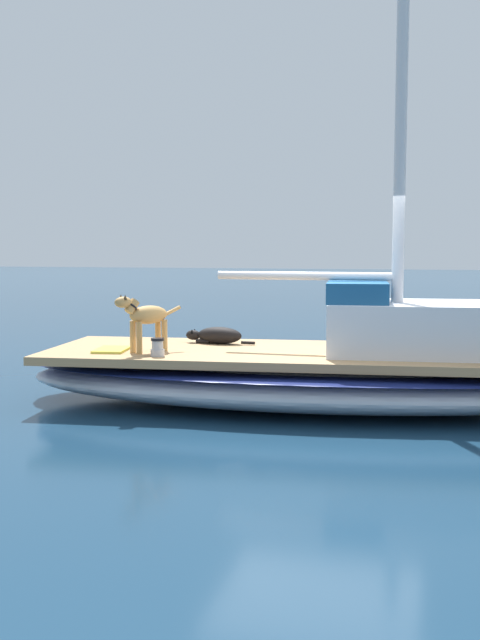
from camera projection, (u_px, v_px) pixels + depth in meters
ground_plane at (319, 405)px, 8.91m from camera, size 120.00×120.00×0.00m
sailboat_main at (320, 378)px, 8.88m from camera, size 3.32×7.48×0.66m
mast_main at (388, 89)px, 8.45m from camera, size 0.14×2.27×6.84m
cabin_house at (415, 324)px, 8.65m from camera, size 1.64×2.37×0.84m
dog_tan at (145, 317)px, 8.70m from camera, size 0.83×0.58×0.70m
dog_black at (217, 336)px, 9.52m from camera, size 0.30×0.95×0.22m
deck_winch at (158, 348)px, 8.41m from camera, size 0.16×0.16×0.21m
deck_towel at (112, 350)px, 8.85m from camera, size 0.61×0.45×0.03m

